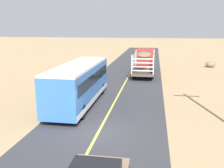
{
  "coord_description": "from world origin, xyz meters",
  "views": [
    {
      "loc": [
        3.1,
        -13.75,
        6.13
      ],
      "look_at": [
        0.0,
        4.84,
        1.83
      ],
      "focal_mm": 41.03,
      "sensor_mm": 36.0,
      "label": 1
    }
  ],
  "objects_px": {
    "livestock_truck": "(145,59)",
    "boulder_near_shoulder": "(211,64)",
    "car_far": "(144,57)",
    "bus": "(79,83)"
  },
  "relations": [
    {
      "from": "livestock_truck",
      "to": "bus",
      "type": "relative_size",
      "value": 0.97
    },
    {
      "from": "car_far",
      "to": "boulder_near_shoulder",
      "type": "height_order",
      "value": "car_far"
    },
    {
      "from": "bus",
      "to": "boulder_near_shoulder",
      "type": "distance_m",
      "value": 25.57
    },
    {
      "from": "boulder_near_shoulder",
      "to": "livestock_truck",
      "type": "bearing_deg",
      "value": -149.17
    },
    {
      "from": "livestock_truck",
      "to": "bus",
      "type": "distance_m",
      "value": 16.13
    },
    {
      "from": "car_far",
      "to": "boulder_near_shoulder",
      "type": "distance_m",
      "value": 11.32
    },
    {
      "from": "livestock_truck",
      "to": "car_far",
      "type": "bearing_deg",
      "value": 92.85
    },
    {
      "from": "livestock_truck",
      "to": "bus",
      "type": "bearing_deg",
      "value": -106.11
    },
    {
      "from": "livestock_truck",
      "to": "boulder_near_shoulder",
      "type": "height_order",
      "value": "livestock_truck"
    },
    {
      "from": "bus",
      "to": "livestock_truck",
      "type": "bearing_deg",
      "value": 73.89
    }
  ]
}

